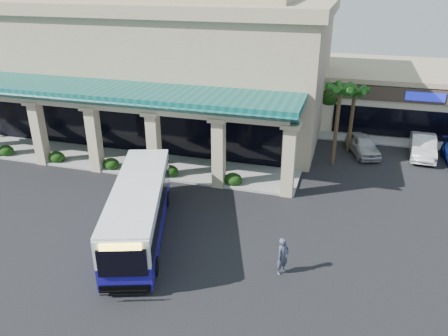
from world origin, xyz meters
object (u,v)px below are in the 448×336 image
(transit_bus, at_px, (139,210))
(car_white, at_px, (423,146))
(pedestrian, at_px, (283,256))
(car_silver, at_px, (363,145))

(transit_bus, height_order, car_white, transit_bus)
(pedestrian, bearing_deg, car_silver, 21.97)
(car_silver, height_order, car_white, car_white)
(transit_bus, distance_m, pedestrian, 7.92)
(car_silver, bearing_deg, transit_bus, -145.75)
(transit_bus, bearing_deg, car_silver, 34.73)
(transit_bus, distance_m, car_silver, 19.03)
(pedestrian, xyz_separation_m, car_silver, (3.58, 16.38, -0.19))
(car_silver, distance_m, car_white, 4.45)
(transit_bus, distance_m, car_white, 22.47)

